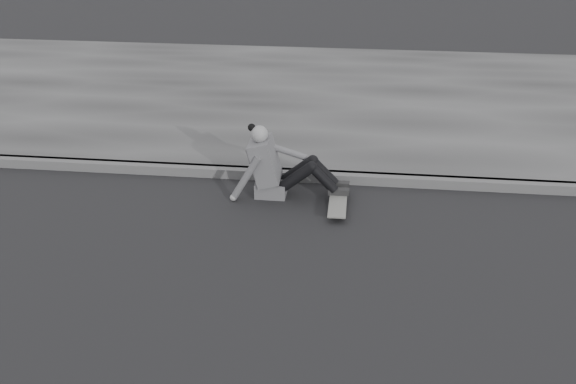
% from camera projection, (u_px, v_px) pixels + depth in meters
% --- Properties ---
extents(ground, '(80.00, 80.00, 0.00)m').
position_uv_depth(ground, '(382.00, 314.00, 5.60)').
color(ground, black).
rests_on(ground, ground).
extents(curb, '(24.00, 0.16, 0.12)m').
position_uv_depth(curb, '(378.00, 179.00, 7.86)').
color(curb, '#555555').
rests_on(curb, ground).
extents(sidewalk, '(24.00, 6.00, 0.12)m').
position_uv_depth(sidewalk, '(376.00, 99.00, 10.53)').
color(sidewalk, '#3E3E3E').
rests_on(sidewalk, ground).
extents(skateboard, '(0.20, 0.78, 0.09)m').
position_uv_depth(skateboard, '(338.00, 202.00, 7.30)').
color(skateboard, gray).
rests_on(skateboard, ground).
extents(seated_woman, '(1.38, 0.46, 0.88)m').
position_uv_depth(seated_woman, '(277.00, 167.00, 7.46)').
color(seated_woman, '#58585A').
rests_on(seated_woman, ground).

